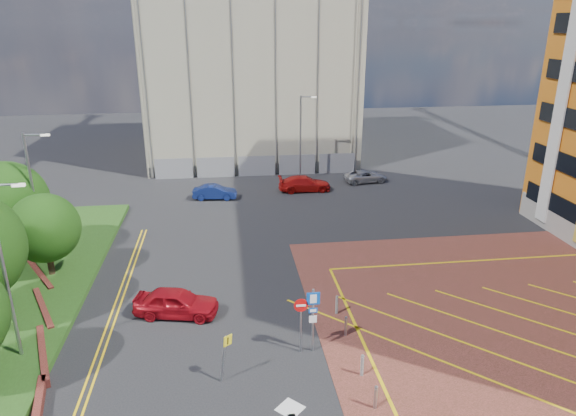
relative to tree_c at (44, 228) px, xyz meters
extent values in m
plane|color=black|center=(13.50, -10.00, -3.19)|extent=(140.00, 140.00, 0.00)
cube|color=maroon|center=(2.90, -12.00, -2.99)|extent=(1.25, 4.56, 0.40)
cube|color=maroon|center=(1.90, -8.00, -2.99)|extent=(1.86, 4.43, 0.40)
cube|color=maroon|center=(0.70, -4.00, -2.99)|extent=(2.29, 4.27, 0.40)
cube|color=maroon|center=(-0.70, 0.00, -2.99)|extent=(2.69, 4.06, 0.40)
cylinder|color=#3D2B1C|center=(0.00, 0.00, -1.99)|extent=(0.36, 0.36, 1.80)
sphere|color=#183D0D|center=(0.00, 0.00, 0.01)|extent=(4.00, 4.00, 4.00)
cylinder|color=#3D2B1C|center=(-3.00, 3.00, -1.79)|extent=(0.36, 0.36, 2.20)
sphere|color=#183D0D|center=(-3.00, 3.00, 0.68)|extent=(5.00, 5.00, 5.00)
cylinder|color=#9EA0A8|center=(1.00, -8.00, 1.11)|extent=(0.16, 0.16, 8.00)
cylinder|color=#9EA0A8|center=(1.60, -8.00, 4.99)|extent=(1.20, 0.10, 0.10)
cube|color=silver|center=(2.20, -8.00, 4.96)|extent=(0.50, 0.15, 0.12)
cylinder|color=#9EA0A8|center=(-1.00, 2.00, 1.11)|extent=(0.16, 0.16, 8.00)
cylinder|color=#9EA0A8|center=(-0.40, 2.00, 4.99)|extent=(1.20, 0.10, 0.10)
cube|color=silver|center=(0.20, 2.00, 4.96)|extent=(0.50, 0.15, 0.12)
cylinder|color=#9EA0A8|center=(17.50, 18.00, 0.81)|extent=(0.16, 0.16, 8.00)
cylinder|color=#9EA0A8|center=(18.10, 18.00, 4.69)|extent=(1.20, 0.10, 0.10)
cube|color=silver|center=(18.70, 18.00, 4.66)|extent=(0.50, 0.15, 0.12)
cylinder|color=#9EA0A8|center=(14.00, -9.00, -1.59)|extent=(0.10, 0.10, 3.20)
cube|color=#0946AA|center=(14.00, -9.03, -0.44)|extent=(0.60, 0.04, 0.60)
cube|color=white|center=(14.00, -9.06, -0.44)|extent=(0.30, 0.02, 0.42)
cube|color=#0946AA|center=(14.00, -9.03, -1.04)|extent=(0.40, 0.04, 0.25)
cube|color=white|center=(14.00, -9.06, -1.04)|extent=(0.28, 0.02, 0.14)
cube|color=white|center=(14.00, -9.03, -1.49)|extent=(0.35, 0.04, 0.35)
cylinder|color=#9EA0A8|center=(13.45, -9.00, -1.84)|extent=(0.08, 0.08, 2.70)
cylinder|color=red|center=(13.45, -9.03, -0.74)|extent=(0.64, 0.04, 0.64)
cube|color=white|center=(13.45, -9.06, -0.74)|extent=(0.44, 0.02, 0.10)
cylinder|color=#9EA0A8|center=(9.96, -10.61, -2.09)|extent=(0.36, 0.08, 2.19)
cube|color=yellow|center=(10.18, -10.64, -1.19)|extent=(0.38, 0.38, 0.50)
cylinder|color=#9EA0A8|center=(15.80, -13.00, -2.72)|extent=(0.14, 0.14, 0.90)
cylinder|color=black|center=(15.80, -11.00, -2.72)|extent=(0.14, 0.14, 0.90)
cylinder|color=#9EA0A8|center=(15.80, -8.00, -2.72)|extent=(0.14, 0.14, 0.90)
cylinder|color=black|center=(15.80, -6.00, -2.72)|extent=(0.14, 0.14, 0.90)
cube|color=#AFA88F|center=(13.50, 30.00, 7.81)|extent=(21.20, 19.20, 22.00)
cube|color=gray|center=(14.50, 20.00, -2.19)|extent=(21.60, 0.06, 2.00)
imported|color=#A30D17|center=(7.60, -5.07, -2.46)|extent=(4.56, 2.59, 1.46)
imported|color=navy|center=(9.44, 13.42, -2.58)|extent=(3.81, 1.66, 1.22)
imported|color=#B3110F|center=(17.40, 14.67, -2.52)|extent=(4.66, 1.90, 1.35)
imported|color=#A2A2A9|center=(23.53, 16.58, -2.62)|extent=(4.32, 2.46, 1.14)
camera|label=1|loc=(10.36, -28.65, 11.02)|focal=32.00mm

